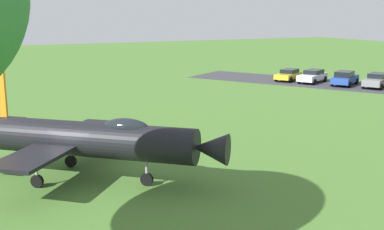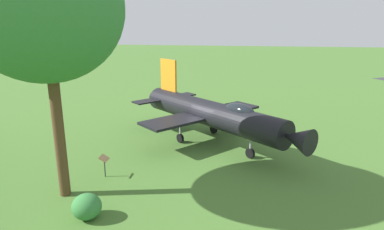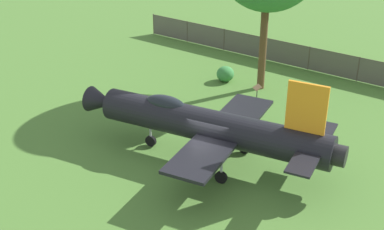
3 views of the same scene
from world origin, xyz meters
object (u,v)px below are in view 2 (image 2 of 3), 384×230
at_px(info_plaque, 104,161).
at_px(shrub_near_fence, 87,207).
at_px(shade_tree, 45,7).
at_px(display_jet, 213,114).

bearing_deg(info_plaque, shrub_near_fence, -166.76).
distance_m(shrub_near_fence, info_plaque, 3.87).
bearing_deg(shade_tree, shrub_near_fence, -131.03).
xyz_separation_m(shrub_near_fence, info_plaque, (3.75, 0.88, 0.32)).
bearing_deg(info_plaque, shade_tree, 153.13).
distance_m(shade_tree, info_plaque, 7.80).
height_order(display_jet, shade_tree, shade_tree).
height_order(shrub_near_fence, info_plaque, info_plaque).
relative_size(display_jet, shade_tree, 1.04).
distance_m(display_jet, shade_tree, 11.75).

